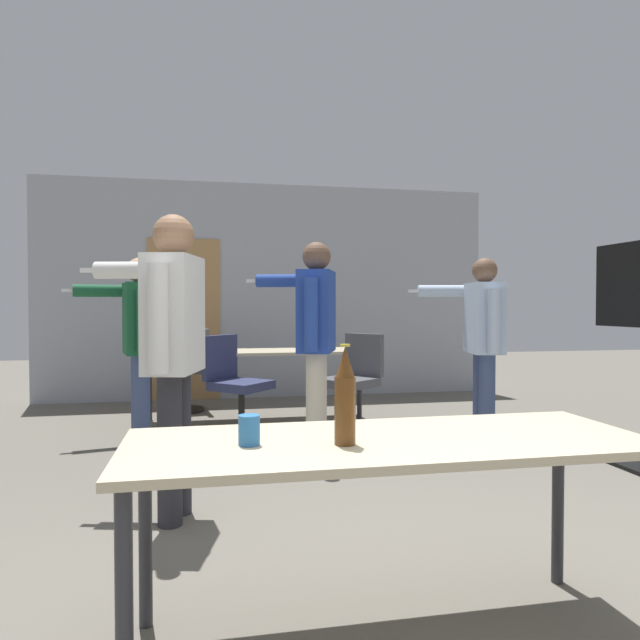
# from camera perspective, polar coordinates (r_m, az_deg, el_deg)

# --- Properties ---
(back_wall) EXTENTS (5.86, 0.12, 2.78)m
(back_wall) POSITION_cam_1_polar(r_m,az_deg,el_deg) (7.52, -5.24, 2.82)
(back_wall) COLOR #A3A8B2
(back_wall) RESTS_ON ground_plane
(conference_table_near) EXTENTS (1.84, 0.68, 0.73)m
(conference_table_near) POSITION_cam_1_polar(r_m,az_deg,el_deg) (2.09, 6.86, -13.59)
(conference_table_near) COLOR #C6B793
(conference_table_near) RESTS_ON ground_plane
(conference_table_far) EXTENTS (2.26, 0.65, 0.73)m
(conference_table_far) POSITION_cam_1_polar(r_m,az_deg,el_deg) (5.99, -6.66, -3.68)
(conference_table_far) COLOR #C6B793
(conference_table_far) RESTS_ON ground_plane
(person_center_tall) EXTENTS (0.73, 0.83, 1.71)m
(person_center_tall) POSITION_cam_1_polar(r_m,az_deg,el_deg) (4.58, -0.53, -0.75)
(person_center_tall) COLOR beige
(person_center_tall) RESTS_ON ground_plane
(person_far_watching) EXTENTS (0.74, 0.76, 1.71)m
(person_far_watching) POSITION_cam_1_polar(r_m,az_deg,el_deg) (3.29, -14.63, -1.58)
(person_far_watching) COLOR #28282D
(person_far_watching) RESTS_ON ground_plane
(person_left_plaid) EXTENTS (0.73, 0.76, 1.62)m
(person_left_plaid) POSITION_cam_1_polar(r_m,az_deg,el_deg) (5.20, 15.95, -1.19)
(person_left_plaid) COLOR #3D4C75
(person_left_plaid) RESTS_ON ground_plane
(person_near_casual) EXTENTS (0.85, 0.66, 1.62)m
(person_near_casual) POSITION_cam_1_polar(r_m,az_deg,el_deg) (5.18, -17.71, -1.25)
(person_near_casual) COLOR #3D4C75
(person_near_casual) RESTS_ON ground_plane
(office_chair_mid_tucked) EXTENTS (0.69, 0.68, 0.92)m
(office_chair_mid_tucked) POSITION_cam_1_polar(r_m,az_deg,el_deg) (5.43, -8.49, -6.75)
(office_chair_mid_tucked) COLOR black
(office_chair_mid_tucked) RESTS_ON ground_plane
(office_chair_side_rolled) EXTENTS (0.58, 0.53, 0.94)m
(office_chair_side_rolled) POSITION_cam_1_polar(r_m,az_deg,el_deg) (6.70, -13.08, -5.10)
(office_chair_side_rolled) COLOR black
(office_chair_side_rolled) RESTS_ON ground_plane
(office_chair_far_right) EXTENTS (0.69, 0.67, 0.92)m
(office_chair_far_right) POSITION_cam_1_polar(r_m,az_deg,el_deg) (5.59, 3.28, -6.49)
(office_chair_far_right) COLOR black
(office_chair_far_right) RESTS_ON ground_plane
(beer_bottle) EXTENTS (0.07, 0.07, 0.34)m
(beer_bottle) POSITION_cam_1_polar(r_m,az_deg,el_deg) (1.94, 2.51, -7.74)
(beer_bottle) COLOR #563314
(beer_bottle) RESTS_ON conference_table_near
(drink_cup) EXTENTS (0.07, 0.07, 0.10)m
(drink_cup) POSITION_cam_1_polar(r_m,az_deg,el_deg) (1.96, -7.10, -10.87)
(drink_cup) COLOR #2866A3
(drink_cup) RESTS_ON conference_table_near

